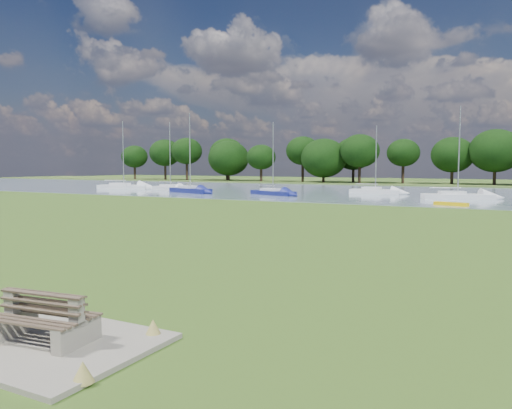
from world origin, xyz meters
The scene contains 13 objects.
ground centered at (0.00, 0.00, 0.00)m, with size 220.00×220.00×0.00m, color #536225.
river centered at (0.00, 42.00, 0.00)m, with size 220.00×40.00×0.10m, color gray.
far_bank centered at (0.00, 72.00, 0.00)m, with size 220.00×20.00×0.40m, color #4C6626.
concrete_pad centered at (0.00, -14.00, 0.05)m, with size 4.20×3.20×0.10m, color gray.
bench_pair centered at (0.00, -14.00, 0.52)m, with size 2.03×1.35×1.03m.
kayak centered at (2.96, 24.32, 0.19)m, with size 2.84×0.66×0.28m, color #E8BC06.
tree_line centered at (-4.55, 68.00, 5.72)m, with size 131.06×7.94×9.61m.
sailboat_0 centered at (2.51, 32.92, 0.53)m, with size 7.00×4.45×9.24m.
sailboat_1 centered at (-33.32, 33.12, 0.54)m, with size 6.48×3.47×9.06m.
sailboat_2 centered at (-16.85, 30.60, 0.49)m, with size 6.32×4.04×8.24m.
sailboat_3 centered at (-27.62, 29.63, 0.59)m, with size 6.65×3.70×9.67m.
sailboat_4 centered at (-7.13, 38.36, 0.53)m, with size 6.00×1.85×8.04m.
sailboat_6 centered at (-42.10, 33.68, 0.55)m, with size 7.69×4.03×9.60m.
Camera 1 is at (8.02, -20.39, 3.50)m, focal length 35.00 mm.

